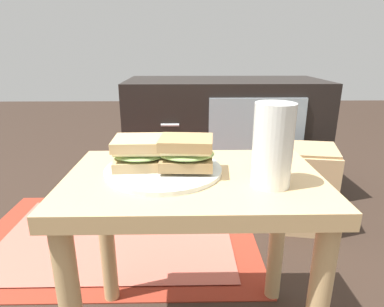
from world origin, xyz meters
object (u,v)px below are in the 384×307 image
object	(u,v)px
sandwich_back	(186,152)
beer_glass	(273,147)
paper_bag	(307,189)
tv_cabinet	(224,137)
plate	(164,170)
sandwich_front	(141,152)

from	to	relation	value
sandwich_back	beer_glass	xyz separation A→B (m)	(0.17, -0.06, 0.03)
beer_glass	paper_bag	distance (m)	0.77
tv_cabinet	plate	world-z (taller)	tv_cabinet
tv_cabinet	sandwich_front	bearing A→B (deg)	-108.02
sandwich_front	paper_bag	bearing A→B (deg)	40.21
beer_glass	paper_bag	xyz separation A→B (m)	(0.33, 0.59, -0.37)
plate	sandwich_back	xyz separation A→B (m)	(0.05, -0.01, 0.04)
tv_cabinet	beer_glass	bearing A→B (deg)	-91.44
beer_glass	paper_bag	world-z (taller)	beer_glass
tv_cabinet	beer_glass	size ratio (longest dim) A/B	5.74
tv_cabinet	beer_glass	world-z (taller)	beer_glass
plate	beer_glass	xyz separation A→B (m)	(0.22, -0.08, 0.08)
tv_cabinet	sandwich_back	size ratio (longest dim) A/B	7.58
sandwich_back	beer_glass	distance (m)	0.18
sandwich_front	sandwich_back	distance (m)	0.11
sandwich_front	beer_glass	world-z (taller)	beer_glass
beer_glass	tv_cabinet	bearing A→B (deg)	88.56
sandwich_back	tv_cabinet	bearing A→B (deg)	78.26
sandwich_back	paper_bag	xyz separation A→B (m)	(0.50, 0.53, -0.33)
tv_cabinet	plate	size ratio (longest dim) A/B	3.67
paper_bag	sandwich_front	bearing A→B (deg)	-139.79
beer_glass	sandwich_back	bearing A→B (deg)	159.23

